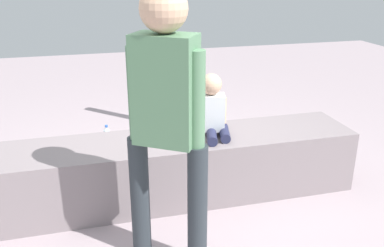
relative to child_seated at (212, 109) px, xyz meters
The scene contains 12 objects.
ground_plane 0.77m from the child_seated, behind, with size 12.00×12.00×0.00m, color #A7959B.
concrete_ledge 0.56m from the child_seated, behind, with size 2.87×0.56×0.49m, color gray.
child_seated is the anchor object (origin of this frame).
adult_standing 0.93m from the child_seated, 124.50° to the right, with size 0.43×0.36×1.66m.
cake_plate 0.39m from the child_seated, 162.33° to the left, with size 0.22×0.22×0.07m.
gift_bag 0.99m from the child_seated, 41.02° to the left, with size 0.21×0.12×0.37m.
railing_post 1.60m from the child_seated, 92.85° to the left, with size 0.36×0.36×1.26m.
water_bottle_near_gift 1.47m from the child_seated, 124.24° to the left, with size 0.06×0.06×0.24m.
water_bottle_far_side 1.39m from the child_seated, 134.15° to the left, with size 0.07×0.07×0.22m.
party_cup_red 1.33m from the child_seated, 43.73° to the left, with size 0.08×0.08×0.11m, color red.
cake_box_white 1.76m from the child_seated, 144.33° to the left, with size 0.27×0.30×0.12m, color white.
handbag_black_leather 1.02m from the child_seated, 113.54° to the left, with size 0.28×0.11×0.31m.
Camera 1 is at (-0.60, -2.87, 1.74)m, focal length 39.20 mm.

